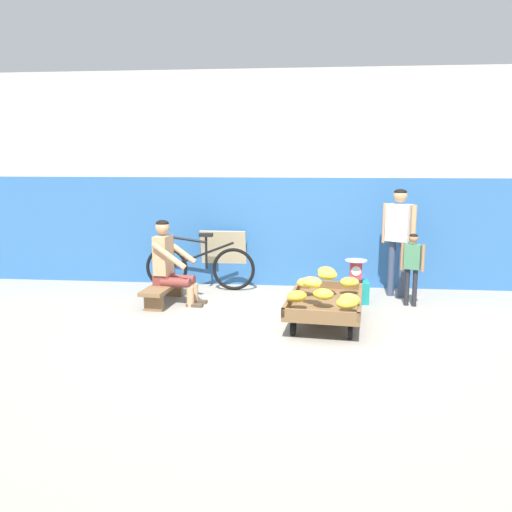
# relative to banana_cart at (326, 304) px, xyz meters

# --- Properties ---
(ground_plane) EXTENTS (80.00, 80.00, 0.00)m
(ground_plane) POSITION_rel_banana_cart_xyz_m (-0.62, -0.68, -0.24)
(ground_plane) COLOR gray
(back_wall) EXTENTS (16.00, 0.30, 3.23)m
(back_wall) POSITION_rel_banana_cart_xyz_m (-0.62, 2.02, 1.38)
(back_wall) COLOR #2D609E
(back_wall) RESTS_ON ground
(banana_cart) EXTENTS (0.99, 1.52, 0.36)m
(banana_cart) POSITION_rel_banana_cart_xyz_m (0.00, 0.00, 0.00)
(banana_cart) COLOR brown
(banana_cart) RESTS_ON ground
(banana_pile) EXTENTS (0.92, 1.22, 0.26)m
(banana_pile) POSITION_rel_banana_cart_xyz_m (0.00, -0.08, 0.23)
(banana_pile) COLOR gold
(banana_pile) RESTS_ON banana_cart
(low_bench) EXTENTS (0.40, 1.12, 0.27)m
(low_bench) POSITION_rel_banana_cart_xyz_m (-2.16, 0.69, -0.04)
(low_bench) COLOR brown
(low_bench) RESTS_ON ground
(vendor_seated) EXTENTS (0.71, 0.53, 1.14)m
(vendor_seated) POSITION_rel_banana_cart_xyz_m (-2.07, 0.68, 0.33)
(vendor_seated) COLOR tan
(vendor_seated) RESTS_ON ground
(plastic_crate) EXTENTS (0.36, 0.28, 0.30)m
(plastic_crate) POSITION_rel_banana_cart_xyz_m (0.43, 0.99, -0.09)
(plastic_crate) COLOR #19847F
(plastic_crate) RESTS_ON ground
(weighing_scale) EXTENTS (0.30, 0.30, 0.29)m
(weighing_scale) POSITION_rel_banana_cart_xyz_m (0.43, 0.99, 0.21)
(weighing_scale) COLOR #28282D
(weighing_scale) RESTS_ON plastic_crate
(bicycle_near_left) EXTENTS (1.66, 0.48, 0.86)m
(bicycle_near_left) POSITION_rel_banana_cart_xyz_m (-1.84, 1.50, 0.11)
(bicycle_near_left) COLOR black
(bicycle_near_left) RESTS_ON ground
(sign_board) EXTENTS (0.70, 0.29, 0.87)m
(sign_board) POSITION_rel_banana_cart_xyz_m (-1.52, 1.85, 0.19)
(sign_board) COLOR #C6B289
(sign_board) RESTS_ON ground
(customer_adult) EXTENTS (0.43, 0.34, 1.53)m
(customer_adult) POSITION_rel_banana_cart_xyz_m (1.04, 1.38, 0.71)
(customer_adult) COLOR #38425B
(customer_adult) RESTS_ON ground
(customer_child) EXTENTS (0.29, 0.19, 0.98)m
(customer_child) POSITION_rel_banana_cart_xyz_m (1.15, 0.89, 0.36)
(customer_child) COLOR #232328
(customer_child) RESTS_ON ground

